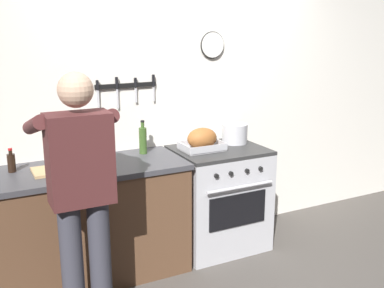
# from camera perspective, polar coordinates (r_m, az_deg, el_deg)

# --- Properties ---
(wall_back) EXTENTS (6.00, 0.13, 2.60)m
(wall_back) POSITION_cam_1_polar(r_m,az_deg,el_deg) (4.03, -1.80, 5.77)
(wall_back) COLOR white
(wall_back) RESTS_ON ground
(counter_block) EXTENTS (2.03, 0.65, 0.90)m
(counter_block) POSITION_cam_1_polar(r_m,az_deg,el_deg) (3.60, -16.99, -10.14)
(counter_block) COLOR brown
(counter_block) RESTS_ON ground
(stove) EXTENTS (0.76, 0.67, 0.90)m
(stove) POSITION_cam_1_polar(r_m,az_deg,el_deg) (4.04, 3.34, -6.74)
(stove) COLOR #BCBCC1
(stove) RESTS_ON ground
(person_cook) EXTENTS (0.51, 0.63, 1.66)m
(person_cook) POSITION_cam_1_polar(r_m,az_deg,el_deg) (2.90, -13.72, -5.27)
(person_cook) COLOR #383842
(person_cook) RESTS_ON ground
(roasting_pan) EXTENTS (0.35, 0.26, 0.19)m
(roasting_pan) POSITION_cam_1_polar(r_m,az_deg,el_deg) (3.83, 1.27, 0.51)
(roasting_pan) COLOR #B7B7BC
(roasting_pan) RESTS_ON stove
(stock_pot) EXTENTS (0.23, 0.23, 0.17)m
(stock_pot) POSITION_cam_1_polar(r_m,az_deg,el_deg) (4.08, 5.36, 1.32)
(stock_pot) COLOR #B7B7BC
(stock_pot) RESTS_ON stove
(cutting_board) EXTENTS (0.36, 0.24, 0.02)m
(cutting_board) POSITION_cam_1_polar(r_m,az_deg,el_deg) (3.43, -16.33, -3.10)
(cutting_board) COLOR tan
(cutting_board) RESTS_ON counter_block
(bottle_cooking_oil) EXTENTS (0.07, 0.07, 0.29)m
(bottle_cooking_oil) POSITION_cam_1_polar(r_m,az_deg,el_deg) (3.52, -15.66, -0.68)
(bottle_cooking_oil) COLOR gold
(bottle_cooking_oil) RESTS_ON counter_block
(bottle_wine_red) EXTENTS (0.07, 0.07, 0.30)m
(bottle_wine_red) POSITION_cam_1_polar(r_m,az_deg,el_deg) (3.53, -12.16, -0.33)
(bottle_wine_red) COLOR #47141E
(bottle_wine_red) RESTS_ON counter_block
(bottle_hot_sauce) EXTENTS (0.06, 0.06, 0.20)m
(bottle_hot_sauce) POSITION_cam_1_polar(r_m,az_deg,el_deg) (3.68, -14.27, -0.55)
(bottle_hot_sauce) COLOR red
(bottle_hot_sauce) RESTS_ON counter_block
(bottle_olive_oil) EXTENTS (0.06, 0.06, 0.28)m
(bottle_olive_oil) POSITION_cam_1_polar(r_m,az_deg,el_deg) (3.73, -6.16, 0.53)
(bottle_olive_oil) COLOR #385623
(bottle_olive_oil) RESTS_ON counter_block
(bottle_soy_sauce) EXTENTS (0.06, 0.06, 0.17)m
(bottle_soy_sauce) POSITION_cam_1_polar(r_m,az_deg,el_deg) (3.50, -21.65, -2.14)
(bottle_soy_sauce) COLOR black
(bottle_soy_sauce) RESTS_ON counter_block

